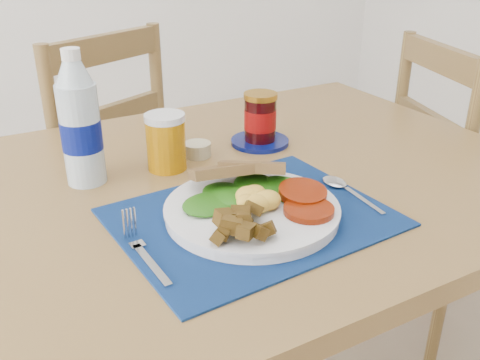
{
  "coord_description": "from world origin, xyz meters",
  "views": [
    {
      "loc": [
        -0.37,
        -0.63,
        1.19
      ],
      "look_at": [
        0.03,
        0.08,
        0.8
      ],
      "focal_mm": 40.0,
      "sensor_mm": 36.0,
      "label": 1
    }
  ],
  "objects_px": {
    "breakfast_plate": "(250,207)",
    "jam_on_saucer": "(260,122)",
    "water_bottle": "(80,126)",
    "juice_glass": "(166,143)",
    "chair_far": "(90,153)",
    "chair_end": "(458,164)"
  },
  "relations": [
    {
      "from": "chair_end",
      "to": "juice_glass",
      "type": "xyz_separation_m",
      "value": [
        -0.9,
        -0.0,
        0.24
      ]
    },
    {
      "from": "chair_end",
      "to": "breakfast_plate",
      "type": "bearing_deg",
      "value": 124.25
    },
    {
      "from": "breakfast_plate",
      "to": "water_bottle",
      "type": "height_order",
      "value": "water_bottle"
    },
    {
      "from": "chair_far",
      "to": "breakfast_plate",
      "type": "relative_size",
      "value": 4.0
    },
    {
      "from": "chair_far",
      "to": "juice_glass",
      "type": "height_order",
      "value": "chair_far"
    },
    {
      "from": "juice_glass",
      "to": "chair_end",
      "type": "bearing_deg",
      "value": 0.23
    },
    {
      "from": "breakfast_plate",
      "to": "jam_on_saucer",
      "type": "xyz_separation_m",
      "value": [
        0.19,
        0.29,
        0.03
      ]
    },
    {
      "from": "chair_end",
      "to": "juice_glass",
      "type": "distance_m",
      "value": 0.93
    },
    {
      "from": "water_bottle",
      "to": "juice_glass",
      "type": "bearing_deg",
      "value": -6.7
    },
    {
      "from": "jam_on_saucer",
      "to": "chair_far",
      "type": "bearing_deg",
      "value": 114.63
    },
    {
      "from": "water_bottle",
      "to": "chair_far",
      "type": "bearing_deg",
      "value": 76.47
    },
    {
      "from": "jam_on_saucer",
      "to": "breakfast_plate",
      "type": "bearing_deg",
      "value": -123.89
    },
    {
      "from": "chair_far",
      "to": "breakfast_plate",
      "type": "distance_m",
      "value": 0.86
    },
    {
      "from": "breakfast_plate",
      "to": "jam_on_saucer",
      "type": "height_order",
      "value": "jam_on_saucer"
    },
    {
      "from": "chair_end",
      "to": "jam_on_saucer",
      "type": "height_order",
      "value": "chair_end"
    },
    {
      "from": "water_bottle",
      "to": "juice_glass",
      "type": "xyz_separation_m",
      "value": [
        0.16,
        -0.02,
        -0.06
      ]
    },
    {
      "from": "chair_far",
      "to": "jam_on_saucer",
      "type": "relative_size",
      "value": 8.86
    },
    {
      "from": "breakfast_plate",
      "to": "jam_on_saucer",
      "type": "relative_size",
      "value": 2.22
    },
    {
      "from": "jam_on_saucer",
      "to": "water_bottle",
      "type": "bearing_deg",
      "value": -179.0
    },
    {
      "from": "chair_end",
      "to": "water_bottle",
      "type": "relative_size",
      "value": 4.4
    },
    {
      "from": "water_bottle",
      "to": "jam_on_saucer",
      "type": "distance_m",
      "value": 0.39
    },
    {
      "from": "water_bottle",
      "to": "juice_glass",
      "type": "distance_m",
      "value": 0.17
    }
  ]
}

